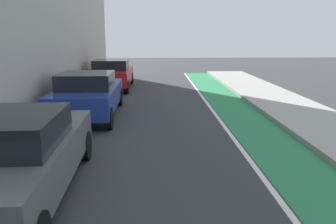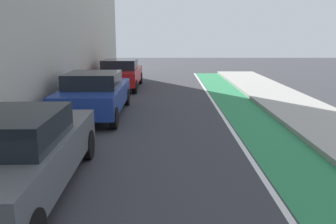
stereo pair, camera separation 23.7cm
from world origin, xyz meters
name	(u,v)px [view 1 (the left image)]	position (x,y,z in m)	size (l,w,h in m)	color
ground_plane	(166,170)	(0.00, 13.11, 0.00)	(75.27, 75.27, 0.00)	#38383D
bike_lane_paint	(269,141)	(2.80, 15.11, 0.00)	(1.60, 34.21, 0.00)	#2D8451
lane_divider_stripe	(235,141)	(1.90, 15.11, 0.00)	(0.12, 34.21, 0.00)	white
parked_sedan_gray	(16,155)	(-2.55, 11.91, 0.79)	(1.99, 4.81, 1.53)	#595B60
parked_sedan_blue	(88,94)	(-2.55, 18.17, 0.79)	(2.07, 4.76, 1.53)	navy
parked_sedan_red	(112,74)	(-2.55, 24.63, 0.79)	(2.03, 4.63, 1.53)	red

